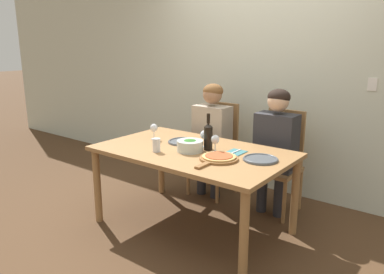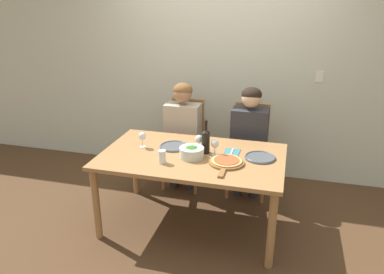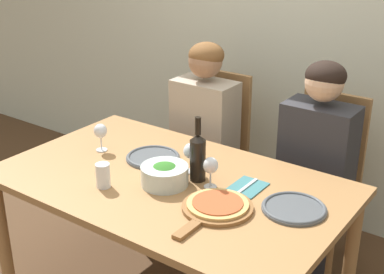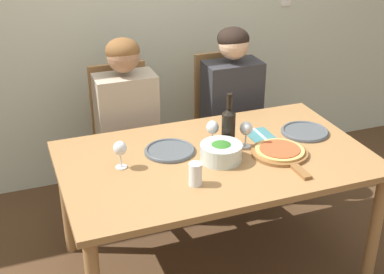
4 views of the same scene
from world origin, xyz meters
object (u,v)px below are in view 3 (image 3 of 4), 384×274
object	(u,v)px
chair_left	(214,148)
dinner_plate_left	(153,157)
dinner_plate_right	(294,208)
wine_glass_right	(211,167)
wine_glass_left	(100,132)
wine_bottle	(198,156)
pizza_on_board	(216,207)
wine_glass_centre	(191,152)
chair_right	(322,178)
fork_on_napkin	(247,187)
water_tumbler	(103,175)
broccoli_bowl	(165,175)
person_woman	(203,122)
person_man	(317,151)

from	to	relation	value
chair_left	dinner_plate_left	bearing A→B (deg)	-82.75
dinner_plate_right	wine_glass_right	xyz separation A→B (m)	(-0.40, -0.04, 0.10)
wine_glass_left	dinner_plate_right	bearing A→B (deg)	1.51
wine_bottle	dinner_plate_right	distance (m)	0.51
dinner_plate_left	pizza_on_board	bearing A→B (deg)	-23.68
wine_glass_left	wine_glass_centre	world-z (taller)	same
chair_right	pizza_on_board	world-z (taller)	chair_right
wine_glass_left	fork_on_napkin	bearing A→B (deg)	5.95
pizza_on_board	water_tumbler	world-z (taller)	water_tumbler
chair_left	pizza_on_board	world-z (taller)	chair_left
broccoli_bowl	dinner_plate_left	bearing A→B (deg)	140.37
person_woman	person_man	bearing A→B (deg)	0.00
pizza_on_board	wine_bottle	bearing A→B (deg)	141.01
person_man	water_tumbler	world-z (taller)	person_man
wine_bottle	pizza_on_board	world-z (taller)	wine_bottle
broccoli_bowl	dinner_plate_left	size ratio (longest dim) A/B	0.80
person_woman	water_tumbler	size ratio (longest dim) A/B	10.45
water_tumbler	dinner_plate_right	bearing A→B (deg)	21.61
chair_right	wine_glass_left	distance (m)	1.26
dinner_plate_left	dinner_plate_right	distance (m)	0.82
chair_left	chair_right	xyz separation A→B (m)	(0.73, 0.00, 0.00)
chair_right	wine_glass_left	xyz separation A→B (m)	(-0.93, -0.78, 0.32)
broccoli_bowl	wine_glass_right	distance (m)	0.22
pizza_on_board	wine_glass_right	xyz separation A→B (m)	(-0.13, 0.15, 0.09)
dinner_plate_right	chair_left	bearing A→B (deg)	140.21
wine_glass_right	water_tumbler	size ratio (longest dim) A/B	1.30
water_tumbler	fork_on_napkin	xyz separation A→B (m)	(0.54, 0.38, -0.05)
dinner_plate_right	wine_glass_right	distance (m)	0.42
dinner_plate_left	wine_glass_right	distance (m)	0.43
fork_on_napkin	wine_glass_centre	bearing A→B (deg)	-176.23
broccoli_bowl	wine_glass_centre	xyz separation A→B (m)	(0.02, 0.17, 0.06)
chair_right	broccoli_bowl	world-z (taller)	chair_right
chair_right	water_tumbler	xyz separation A→B (m)	(-0.63, -1.07, 0.27)
wine_bottle	dinner_plate_left	distance (m)	0.34
broccoli_bowl	dinner_plate_right	size ratio (longest dim) A/B	0.80
chair_right	dinner_plate_right	distance (m)	0.81
chair_left	dinner_plate_left	xyz separation A→B (m)	(0.09, -0.71, 0.22)
wine_glass_left	broccoli_bowl	bearing A→B (deg)	-11.78
chair_left	dinner_plate_right	distance (m)	1.20
dinner_plate_right	person_man	bearing A→B (deg)	105.27
dinner_plate_left	dinner_plate_right	size ratio (longest dim) A/B	1.00
water_tumbler	wine_glass_left	bearing A→B (deg)	135.83
pizza_on_board	fork_on_napkin	xyz separation A→B (m)	(0.01, 0.25, -0.01)
wine_bottle	wine_glass_centre	xyz separation A→B (m)	(-0.07, 0.05, -0.02)
dinner_plate_right	pizza_on_board	world-z (taller)	pizza_on_board
pizza_on_board	water_tumbler	bearing A→B (deg)	-166.59
water_tumbler	person_man	bearing A→B (deg)	56.44
wine_glass_left	water_tumbler	distance (m)	0.42
wine_bottle	wine_glass_right	xyz separation A→B (m)	(0.09, -0.03, -0.02)
chair_right	wine_glass_left	world-z (taller)	chair_right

